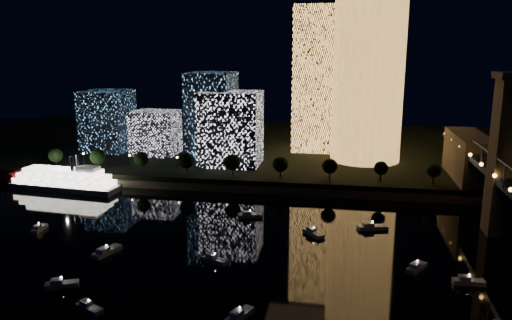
# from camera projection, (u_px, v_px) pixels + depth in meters

# --- Properties ---
(ground) EXTENTS (520.00, 520.00, 0.00)m
(ground) POSITION_uv_depth(u_px,v_px,m) (276.00, 292.00, 119.38)
(ground) COLOR black
(ground) RESTS_ON ground
(far_bank) EXTENTS (420.00, 160.00, 5.00)m
(far_bank) POSITION_uv_depth(u_px,v_px,m) (315.00, 149.00, 272.52)
(far_bank) COLOR black
(far_bank) RESTS_ON ground
(seawall) EXTENTS (420.00, 6.00, 3.00)m
(seawall) POSITION_uv_depth(u_px,v_px,m) (303.00, 191.00, 197.82)
(seawall) COLOR #6B5E4C
(seawall) RESTS_ON ground
(tower_cylindrical) EXTENTS (34.00, 34.00, 76.23)m
(tower_cylindrical) POSITION_uv_depth(u_px,v_px,m) (368.00, 78.00, 227.77)
(tower_cylindrical) COLOR #F4A54E
(tower_cylindrical) RESTS_ON far_bank
(tower_rectangular) EXTENTS (22.67, 22.67, 72.13)m
(tower_rectangular) POSITION_uv_depth(u_px,v_px,m) (316.00, 79.00, 252.26)
(tower_rectangular) COLOR #F4A54E
(tower_rectangular) RESTS_ON far_bank
(midrise_blocks) EXTENTS (93.27, 43.11, 40.64)m
(midrise_blocks) POSITION_uv_depth(u_px,v_px,m) (183.00, 123.00, 238.77)
(midrise_blocks) COLOR white
(midrise_blocks) RESTS_ON far_bank
(riverboat) EXTENTS (50.91, 15.22, 15.11)m
(riverboat) POSITION_uv_depth(u_px,v_px,m) (59.00, 180.00, 204.36)
(riverboat) COLOR silver
(riverboat) RESTS_ON ground
(motorboats) EXTENTS (131.34, 72.14, 2.78)m
(motorboats) POSITION_uv_depth(u_px,v_px,m) (255.00, 260.00, 134.87)
(motorboats) COLOR silver
(motorboats) RESTS_ON ground
(esplanade_trees) EXTENTS (165.97, 6.92, 8.96)m
(esplanade_trees) POSITION_uv_depth(u_px,v_px,m) (216.00, 162.00, 207.74)
(esplanade_trees) COLOR black
(esplanade_trees) RESTS_ON far_bank
(street_lamps) EXTENTS (132.70, 0.70, 5.65)m
(street_lamps) POSITION_uv_depth(u_px,v_px,m) (226.00, 162.00, 213.35)
(street_lamps) COLOR black
(street_lamps) RESTS_ON far_bank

